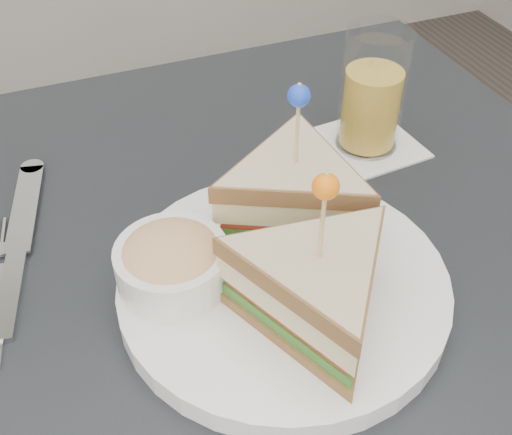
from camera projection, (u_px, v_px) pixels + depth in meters
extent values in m
cube|color=black|center=(250.00, 280.00, 0.59)|extent=(0.80, 0.80, 0.03)
cylinder|color=black|center=(358.00, 237.00, 1.18)|extent=(0.04, 0.04, 0.72)
cylinder|color=white|center=(283.00, 288.00, 0.55)|extent=(0.37, 0.37, 0.02)
cylinder|color=white|center=(283.00, 279.00, 0.54)|extent=(0.37, 0.37, 0.01)
cylinder|color=#E4C583|center=(322.00, 224.00, 0.44)|extent=(0.00, 0.00, 0.09)
sphere|color=orange|center=(326.00, 186.00, 0.42)|extent=(0.02, 0.02, 0.02)
cylinder|color=#E4C583|center=(297.00, 131.00, 0.53)|extent=(0.00, 0.00, 0.09)
sphere|color=blue|center=(299.00, 96.00, 0.51)|extent=(0.02, 0.02, 0.02)
cylinder|color=white|center=(173.00, 268.00, 0.53)|extent=(0.12, 0.12, 0.04)
ellipsoid|color=#E0B772|center=(171.00, 255.00, 0.52)|extent=(0.11, 0.11, 0.04)
cube|color=silver|center=(6.00, 249.00, 0.59)|extent=(0.03, 0.02, 0.00)
cube|color=silver|center=(11.00, 291.00, 0.55)|extent=(0.04, 0.11, 0.01)
cube|color=silver|center=(25.00, 207.00, 0.64)|extent=(0.05, 0.14, 0.00)
cylinder|color=silver|center=(32.00, 167.00, 0.68)|extent=(0.03, 0.03, 0.00)
cube|color=white|center=(366.00, 144.00, 0.72)|extent=(0.12, 0.12, 0.00)
cylinder|color=gold|center=(371.00, 107.00, 0.69)|extent=(0.07, 0.07, 0.09)
cylinder|color=white|center=(373.00, 90.00, 0.68)|extent=(0.07, 0.07, 0.14)
cube|color=white|center=(378.00, 70.00, 0.67)|extent=(0.02, 0.02, 0.02)
cube|color=white|center=(369.00, 83.00, 0.66)|extent=(0.02, 0.02, 0.02)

